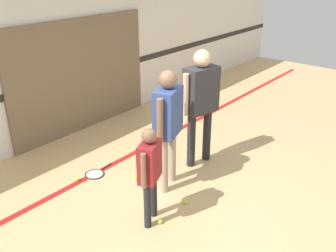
{
  "coord_description": "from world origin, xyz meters",
  "views": [
    {
      "loc": [
        -3.42,
        -2.78,
        3.04
      ],
      "look_at": [
        0.12,
        0.16,
        0.95
      ],
      "focal_mm": 40.0,
      "sensor_mm": 36.0,
      "label": 1
    }
  ],
  "objects_px": {
    "person_instructor": "(168,118)",
    "tennis_ball_stray_left": "(136,177)",
    "racket_spare_on_floor": "(96,174)",
    "person_student_left": "(150,166)",
    "tennis_ball_by_spare_racket": "(77,179)",
    "person_student_right": "(201,96)",
    "tennis_ball_stray_right": "(160,221)",
    "tennis_ball_near_instructor": "(185,202)"
  },
  "relations": [
    {
      "from": "racket_spare_on_floor",
      "to": "tennis_ball_by_spare_racket",
      "type": "xyz_separation_m",
      "value": [
        -0.3,
        0.06,
        0.02
      ]
    },
    {
      "from": "tennis_ball_near_instructor",
      "to": "tennis_ball_stray_right",
      "type": "xyz_separation_m",
      "value": [
        -0.53,
        -0.01,
        0.0
      ]
    },
    {
      "from": "racket_spare_on_floor",
      "to": "tennis_ball_by_spare_racket",
      "type": "height_order",
      "value": "tennis_ball_by_spare_racket"
    },
    {
      "from": "person_instructor",
      "to": "person_student_right",
      "type": "relative_size",
      "value": 0.94
    },
    {
      "from": "person_student_left",
      "to": "tennis_ball_stray_left",
      "type": "xyz_separation_m",
      "value": [
        0.57,
        0.81,
        -0.76
      ]
    },
    {
      "from": "tennis_ball_stray_left",
      "to": "tennis_ball_stray_right",
      "type": "distance_m",
      "value": 1.09
    },
    {
      "from": "tennis_ball_near_instructor",
      "to": "person_student_right",
      "type": "bearing_deg",
      "value": 26.37
    },
    {
      "from": "person_student_right",
      "to": "person_student_left",
      "type": "bearing_deg",
      "value": 26.23
    },
    {
      "from": "person_student_right",
      "to": "tennis_ball_by_spare_racket",
      "type": "distance_m",
      "value": 2.22
    },
    {
      "from": "person_student_left",
      "to": "person_student_right",
      "type": "xyz_separation_m",
      "value": [
        1.59,
        0.4,
        0.34
      ]
    },
    {
      "from": "person_student_left",
      "to": "tennis_ball_stray_left",
      "type": "bearing_deg",
      "value": 31.71
    },
    {
      "from": "person_instructor",
      "to": "tennis_ball_stray_left",
      "type": "relative_size",
      "value": 26.09
    },
    {
      "from": "person_student_right",
      "to": "racket_spare_on_floor",
      "type": "height_order",
      "value": "person_student_right"
    },
    {
      "from": "tennis_ball_by_spare_racket",
      "to": "tennis_ball_stray_right",
      "type": "height_order",
      "value": "same"
    },
    {
      "from": "person_student_right",
      "to": "tennis_ball_near_instructor",
      "type": "xyz_separation_m",
      "value": [
        -1.04,
        -0.52,
        -1.1
      ]
    },
    {
      "from": "tennis_ball_by_spare_racket",
      "to": "tennis_ball_stray_right",
      "type": "relative_size",
      "value": 1.0
    },
    {
      "from": "person_student_right",
      "to": "tennis_ball_by_spare_racket",
      "type": "xyz_separation_m",
      "value": [
        -1.61,
        1.05,
        -1.1
      ]
    },
    {
      "from": "person_instructor",
      "to": "person_student_left",
      "type": "relative_size",
      "value": 1.35
    },
    {
      "from": "tennis_ball_near_instructor",
      "to": "tennis_ball_stray_left",
      "type": "relative_size",
      "value": 1.0
    },
    {
      "from": "tennis_ball_stray_right",
      "to": "person_instructor",
      "type": "bearing_deg",
      "value": 32.87
    },
    {
      "from": "person_student_right",
      "to": "tennis_ball_by_spare_racket",
      "type": "bearing_deg",
      "value": -21.07
    },
    {
      "from": "person_instructor",
      "to": "tennis_ball_stray_right",
      "type": "bearing_deg",
      "value": -165.81
    },
    {
      "from": "person_student_left",
      "to": "racket_spare_on_floor",
      "type": "bearing_deg",
      "value": 55.47
    },
    {
      "from": "tennis_ball_by_spare_racket",
      "to": "person_instructor",
      "type": "bearing_deg",
      "value": -55.07
    },
    {
      "from": "tennis_ball_by_spare_racket",
      "to": "tennis_ball_stray_left",
      "type": "xyz_separation_m",
      "value": [
        0.59,
        -0.64,
        0.0
      ]
    },
    {
      "from": "racket_spare_on_floor",
      "to": "tennis_ball_stray_right",
      "type": "distance_m",
      "value": 1.54
    },
    {
      "from": "person_student_right",
      "to": "tennis_ball_near_instructor",
      "type": "relative_size",
      "value": 27.8
    },
    {
      "from": "person_instructor",
      "to": "racket_spare_on_floor",
      "type": "bearing_deg",
      "value": 95.85
    },
    {
      "from": "person_instructor",
      "to": "tennis_ball_by_spare_racket",
      "type": "height_order",
      "value": "person_instructor"
    },
    {
      "from": "person_student_left",
      "to": "person_student_right",
      "type": "relative_size",
      "value": 0.7
    },
    {
      "from": "tennis_ball_stray_right",
      "to": "tennis_ball_by_spare_racket",
      "type": "bearing_deg",
      "value": 91.61
    },
    {
      "from": "person_student_right",
      "to": "tennis_ball_stray_left",
      "type": "bearing_deg",
      "value": -10.0
    },
    {
      "from": "person_instructor",
      "to": "tennis_ball_near_instructor",
      "type": "xyz_separation_m",
      "value": [
        -0.2,
        -0.46,
        -1.03
      ]
    },
    {
      "from": "tennis_ball_near_instructor",
      "to": "tennis_ball_by_spare_racket",
      "type": "relative_size",
      "value": 1.0
    },
    {
      "from": "racket_spare_on_floor",
      "to": "person_student_left",
      "type": "bearing_deg",
      "value": -108.92
    },
    {
      "from": "person_student_right",
      "to": "tennis_ball_near_instructor",
      "type": "height_order",
      "value": "person_student_right"
    },
    {
      "from": "person_student_left",
      "to": "racket_spare_on_floor",
      "type": "xyz_separation_m",
      "value": [
        0.28,
        1.39,
        -0.78
      ]
    },
    {
      "from": "racket_spare_on_floor",
      "to": "tennis_ball_stray_right",
      "type": "xyz_separation_m",
      "value": [
        -0.25,
        -1.52,
        0.02
      ]
    },
    {
      "from": "racket_spare_on_floor",
      "to": "tennis_ball_stray_right",
      "type": "height_order",
      "value": "tennis_ball_stray_right"
    },
    {
      "from": "tennis_ball_near_instructor",
      "to": "tennis_ball_stray_left",
      "type": "xyz_separation_m",
      "value": [
        0.02,
        0.93,
        0.0
      ]
    },
    {
      "from": "person_student_right",
      "to": "tennis_ball_stray_left",
      "type": "height_order",
      "value": "person_student_right"
    },
    {
      "from": "racket_spare_on_floor",
      "to": "tennis_ball_by_spare_racket",
      "type": "bearing_deg",
      "value": 160.49
    }
  ]
}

